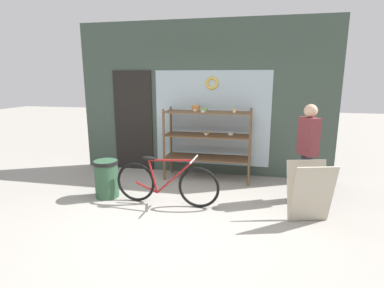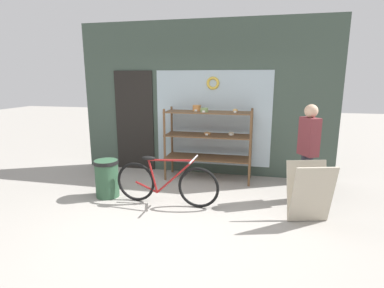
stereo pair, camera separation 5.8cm
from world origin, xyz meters
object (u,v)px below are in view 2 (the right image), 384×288
at_px(bicycle, 166,183).
at_px(sandwich_board, 310,193).
at_px(pedestrian, 308,146).
at_px(trash_bin, 107,177).
at_px(display_case, 208,135).

distance_m(bicycle, sandwich_board, 2.10).
xyz_separation_m(pedestrian, trash_bin, (-3.20, -0.54, -0.57)).
bearing_deg(display_case, bicycle, -107.86).
height_order(display_case, trash_bin, display_case).
bearing_deg(display_case, sandwich_board, -42.00).
relative_size(bicycle, trash_bin, 2.68).
height_order(sandwich_board, trash_bin, sandwich_board).
distance_m(display_case, bicycle, 1.52).
xyz_separation_m(bicycle, pedestrian, (2.15, 0.63, 0.56)).
bearing_deg(display_case, pedestrian, -22.82).
bearing_deg(sandwich_board, pedestrian, 70.02).
relative_size(display_case, sandwich_board, 2.00).
distance_m(display_case, sandwich_board, 2.28).
bearing_deg(trash_bin, bicycle, -4.87).
distance_m(bicycle, trash_bin, 1.06).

